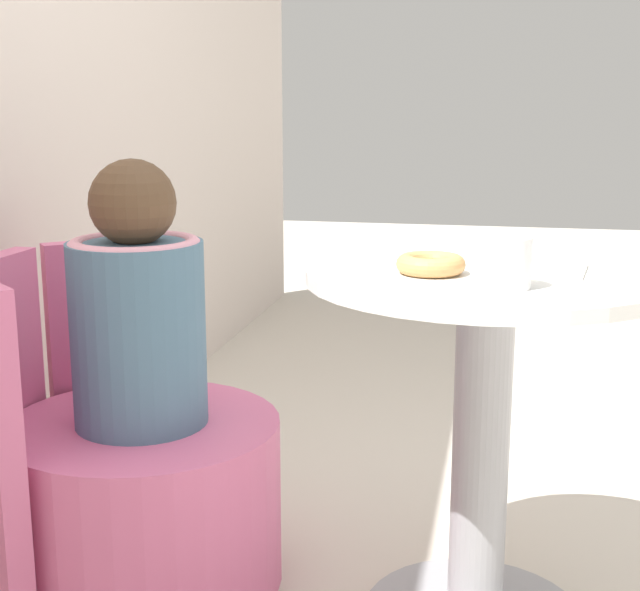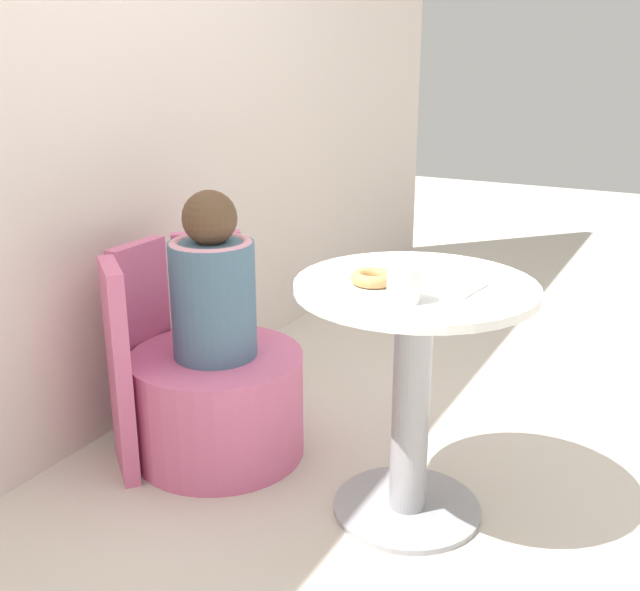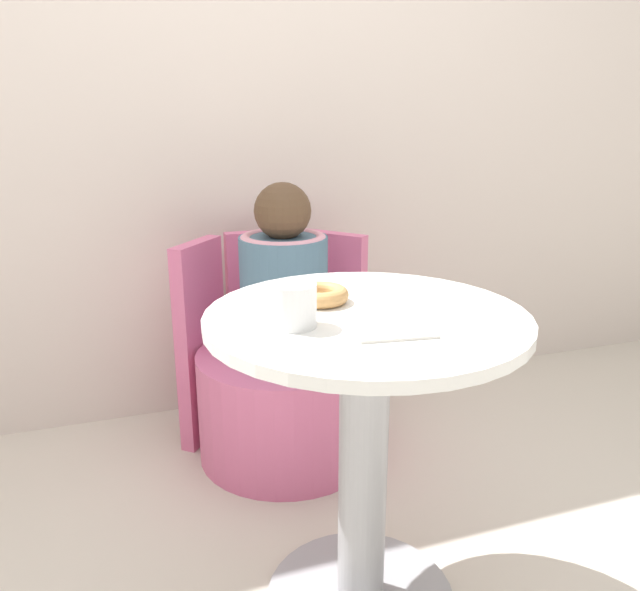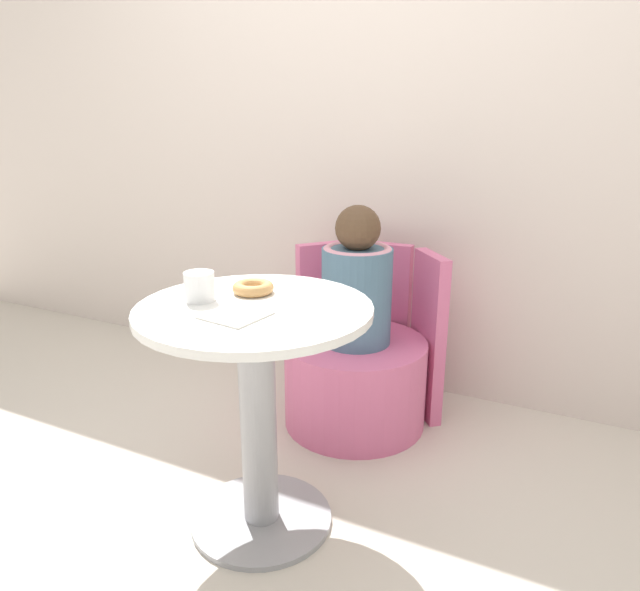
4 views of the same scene
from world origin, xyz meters
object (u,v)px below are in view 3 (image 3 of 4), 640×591
at_px(donut, 320,295).
at_px(cup, 294,305).
at_px(child_figure, 284,280).
at_px(tub_chair, 286,403).
at_px(round_table, 364,420).

relative_size(donut, cup, 1.43).
xyz_separation_m(child_figure, donut, (-0.09, -0.60, 0.13)).
height_order(child_figure, donut, child_figure).
bearing_deg(donut, child_figure, 81.73).
xyz_separation_m(tub_chair, child_figure, (-0.00, 0.00, 0.42)).
xyz_separation_m(round_table, cup, (-0.16, -0.03, 0.28)).
height_order(round_table, child_figure, child_figure).
relative_size(tub_chair, child_figure, 1.05).
bearing_deg(tub_chair, child_figure, 97.13).
relative_size(tub_chair, cup, 6.69).
xyz_separation_m(donut, cup, (-0.10, -0.13, 0.02)).
xyz_separation_m(tub_chair, donut, (-0.09, -0.60, 0.55)).
distance_m(round_table, child_figure, 0.71).
distance_m(child_figure, donut, 0.62).
distance_m(round_table, tub_chair, 0.76).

